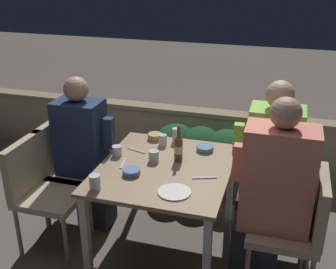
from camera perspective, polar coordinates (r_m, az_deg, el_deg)
name	(u,v)px	position (r m, az deg, el deg)	size (l,w,h in m)	color
ground_plane	(165,246)	(3.40, -0.39, -14.90)	(16.00, 16.00, 0.00)	#665B51
parapet_wall	(205,138)	(4.45, 5.00, -0.45)	(9.00, 0.18, 0.62)	tan
dining_table	(165,177)	(3.06, -0.42, -5.74)	(0.93, 1.05, 0.70)	#937556
planter_hedge	(200,156)	(3.96, 4.33, -2.91)	(0.88, 0.47, 0.64)	brown
chair_left_near	(40,184)	(3.29, -16.99, -6.41)	(0.46, 0.45, 0.86)	tan
chair_left_far	(65,162)	(3.56, -13.83, -3.62)	(0.46, 0.45, 0.86)	tan
person_navy_jumper	(85,153)	(3.43, -11.12, -2.46)	(0.47, 0.26, 1.26)	#282833
chair_right_near	(300,221)	(2.87, 17.44, -11.16)	(0.46, 0.45, 0.86)	tan
person_coral_top	(271,197)	(2.79, 13.76, -8.24)	(0.51, 0.26, 1.35)	#282833
chair_right_far	(293,193)	(3.17, 16.60, -7.56)	(0.46, 0.45, 0.86)	tan
person_green_blouse	(267,170)	(3.09, 13.30, -4.73)	(0.47, 0.26, 1.34)	#282833
beer_bottle	(178,148)	(3.06, 1.42, -1.82)	(0.06, 0.06, 0.28)	brown
plate_0	(174,192)	(2.71, 0.88, -7.80)	(0.21, 0.21, 0.01)	silver
bowl_0	(155,136)	(3.45, -1.78, -0.22)	(0.12, 0.12, 0.05)	tan
bowl_1	(131,172)	(2.92, -4.99, -5.03)	(0.12, 0.12, 0.04)	#4C709E
bowl_2	(205,148)	(3.26, 5.04, -1.86)	(0.13, 0.13, 0.04)	#4C709E
glass_cup_0	(95,183)	(2.76, -9.87, -6.43)	(0.07, 0.07, 0.10)	silver
glass_cup_1	(176,135)	(3.38, 1.09, -0.10)	(0.06, 0.06, 0.12)	silver
glass_cup_2	(163,140)	(3.33, -0.71, -0.75)	(0.07, 0.07, 0.09)	silver
glass_cup_3	(154,156)	(3.08, -1.94, -2.93)	(0.08, 0.08, 0.08)	silver
glass_cup_4	(117,151)	(3.19, -6.93, -2.22)	(0.07, 0.07, 0.08)	silver
fork_0	(204,178)	(2.88, 4.96, -5.84)	(0.17, 0.08, 0.01)	silver
fork_1	(123,163)	(3.08, -6.06, -3.87)	(0.05, 0.17, 0.01)	silver
fork_2	(137,150)	(3.26, -4.27, -2.15)	(0.17, 0.07, 0.01)	silver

